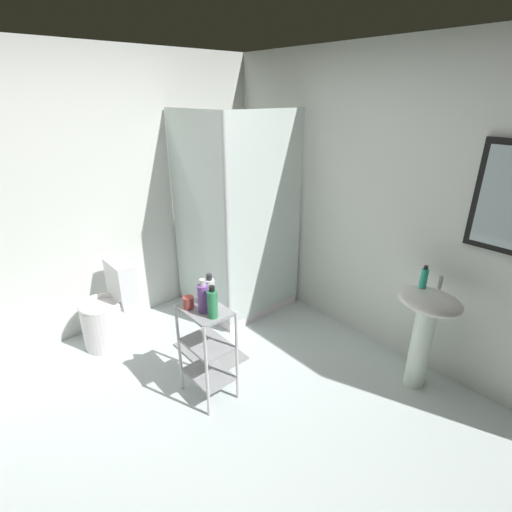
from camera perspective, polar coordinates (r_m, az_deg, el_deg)
ground_plane at (r=2.84m, az=-6.95°, el=-25.51°), size 4.20×4.20×0.02m
wall_back at (r=3.37m, az=19.14°, el=6.97°), size 4.20×0.14×2.50m
wall_left at (r=3.70m, az=-24.50°, el=7.50°), size 0.10×4.20×2.50m
shower_stall at (r=3.95m, az=-3.07°, el=-1.68°), size 0.92×0.92×2.00m
pedestal_sink at (r=3.10m, az=23.95°, el=-8.82°), size 0.46×0.37×0.81m
sink_faucet at (r=3.07m, az=25.78°, el=-3.49°), size 0.03×0.03×0.10m
toilet at (r=3.70m, az=-21.13°, el=-7.78°), size 0.37×0.49×0.76m
storage_cart at (r=2.86m, az=-7.28°, el=-13.09°), size 0.38×0.28×0.74m
hand_soap_bottle at (r=3.02m, az=23.74°, el=-2.98°), size 0.05×0.05×0.17m
lotion_bottle_white at (r=2.69m, az=-6.89°, el=-5.30°), size 0.07×0.07×0.24m
body_wash_bottle_green at (r=2.55m, az=-6.50°, el=-7.04°), size 0.07×0.07×0.23m
conditioner_bottle_purple at (r=2.62m, az=-7.86°, el=-6.16°), size 0.08×0.08×0.24m
rinse_cup at (r=2.70m, az=-10.03°, el=-6.84°), size 0.08×0.08×0.09m
bath_mat at (r=3.52m, az=-6.81°, el=-13.90°), size 0.60×0.40×0.02m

